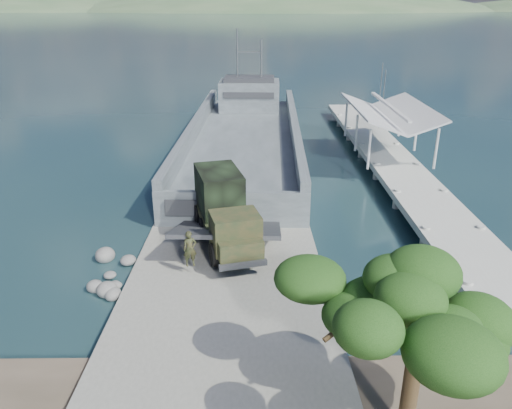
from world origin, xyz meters
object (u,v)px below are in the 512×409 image
at_px(pier, 389,150).
at_px(sailboat_near, 381,125).
at_px(landing_craft, 245,145).
at_px(military_truck, 224,210).
at_px(overhang_tree, 401,318).
at_px(soldier, 190,256).
at_px(sailboat_far, 378,115).

distance_m(pier, sailboat_near, 14.79).
height_order(pier, landing_craft, landing_craft).
relative_size(pier, military_truck, 5.16).
relative_size(pier, overhang_tree, 6.71).
bearing_deg(soldier, sailboat_far, 48.11).
bearing_deg(sailboat_near, sailboat_far, 93.69).
bearing_deg(sailboat_far, landing_craft, -133.87).
height_order(landing_craft, sailboat_near, landing_craft).
distance_m(pier, soldier, 23.53).
bearing_deg(pier, sailboat_far, 78.69).
height_order(pier, military_truck, pier).
bearing_deg(sailboat_far, pier, -98.77).
bearing_deg(sailboat_far, soldier, -113.92).
bearing_deg(landing_craft, soldier, -94.21).
height_order(military_truck, sailboat_far, sailboat_far).
relative_size(soldier, sailboat_near, 0.29).
xyz_separation_m(pier, military_truck, (-13.27, -14.53, 0.79)).
bearing_deg(sailboat_near, landing_craft, -131.52).
xyz_separation_m(military_truck, soldier, (-1.58, -3.72, -0.94)).
xyz_separation_m(sailboat_near, overhang_tree, (-10.23, -42.80, 4.42)).
xyz_separation_m(landing_craft, sailboat_far, (16.17, 15.40, -0.58)).
bearing_deg(pier, sailboat_near, 78.39).
bearing_deg(pier, overhang_tree, -104.36).
bearing_deg(military_truck, pier, 33.09).
bearing_deg(overhang_tree, pier, 75.64).
height_order(landing_craft, overhang_tree, landing_craft).
relative_size(pier, landing_craft, 1.13).
bearing_deg(sailboat_near, soldier, -104.49).
distance_m(sailboat_far, overhang_tree, 49.25).
height_order(pier, overhang_tree, overhang_tree).
height_order(landing_craft, military_truck, landing_craft).
distance_m(landing_craft, military_truck, 18.61).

